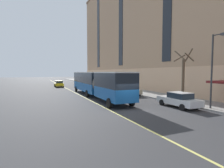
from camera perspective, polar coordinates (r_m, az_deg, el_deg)
ground_plane at (r=16.85m, az=5.69°, el=-8.50°), size 260.00×260.00×0.00m
sidewalk at (r=24.67m, az=20.83°, el=-4.62°), size 4.91×160.00×0.15m
city_bus at (r=25.59m, az=-5.31°, el=0.49°), size 3.06×19.56×3.64m
parked_car_navy_1 at (r=43.00m, az=-5.30°, el=0.06°), size 2.11×4.53×1.56m
parked_car_champagne_2 at (r=27.74m, az=5.85°, el=-2.01°), size 1.95×4.80×1.56m
parked_car_green_3 at (r=35.15m, az=-1.00°, el=-0.76°), size 2.10×4.47×1.56m
parked_car_white_4 at (r=19.23m, az=20.95°, el=-4.82°), size 2.04×4.74×1.56m
taxi_cab at (r=45.13m, az=-16.96°, el=0.09°), size 2.05×4.38×1.56m
street_tree_mid_block at (r=23.43m, az=22.27°, el=2.91°), size 1.91×1.94×6.32m
street_lamp at (r=18.98m, az=30.42°, el=5.80°), size 0.36×1.48×6.98m
lane_centerline at (r=18.81m, az=-3.47°, el=-7.18°), size 0.16×140.00×0.01m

